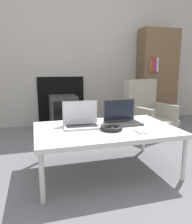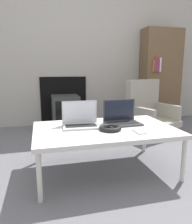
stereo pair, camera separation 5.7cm
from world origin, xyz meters
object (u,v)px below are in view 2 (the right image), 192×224
Objects in this scene: headphones at (110,128)px; armchair at (148,110)px; tv at (66,112)px; laptop_right at (121,118)px; laptop_left at (80,121)px; phone at (139,132)px.

armchair is (0.90, 1.03, -0.08)m from headphones.
armchair reaches higher than tv.
laptop_right is at bearing 47.06° from headphones.
phone is at bearing -31.06° from laptop_left.
laptop_left and laptop_right have the same top height.
armchair is at bearing 49.11° from headphones.
laptop_right is 0.65× the size of tv.
phone is 1.34m from armchair.
phone is at bearing -139.86° from armchair.
tv is at bearing 96.57° from headphones.
tv is 0.66× the size of armchair.
headphones is (-0.17, -0.18, -0.03)m from laptop_right.
laptop_right is 0.30m from phone.
laptop_left is 0.39m from laptop_right.
headphones reaches higher than phone.
laptop_left reaches higher than headphones.
headphones is (0.22, -0.18, -0.03)m from laptop_left.
laptop_left is 0.44× the size of armchair.
laptop_right is 1.73× the size of headphones.
laptop_right reaches higher than headphones.
laptop_right is at bearing -76.26° from tv.
tv reaches higher than phone.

